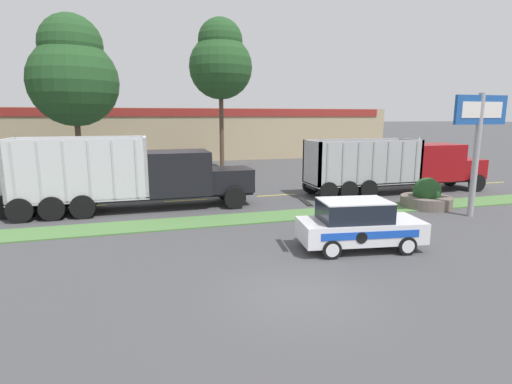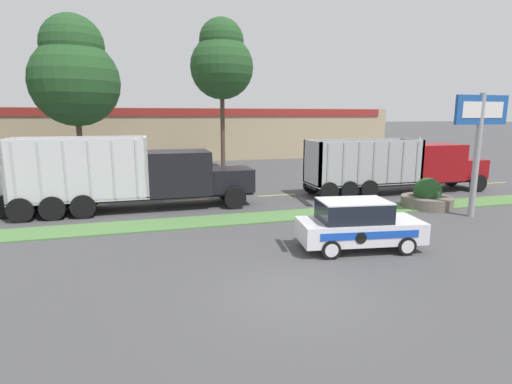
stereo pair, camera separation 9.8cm
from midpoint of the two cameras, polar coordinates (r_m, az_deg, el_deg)
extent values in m
plane|color=#474749|center=(11.06, 6.09, -14.31)|extent=(600.00, 600.00, 0.00)
cube|color=#517F42|center=(18.30, -3.35, -3.94)|extent=(120.00, 1.95, 0.06)
cube|color=yellow|center=(22.95, -23.34, -1.86)|extent=(2.40, 0.14, 0.01)
cube|color=yellow|center=(22.86, -9.81, -1.17)|extent=(2.40, 0.14, 0.01)
cube|color=yellow|center=(24.01, 3.10, -0.45)|extent=(2.40, 0.14, 0.01)
cube|color=yellow|center=(26.25, 14.32, 0.19)|extent=(2.40, 0.14, 0.01)
cube|color=yellow|center=(29.32, 23.49, 0.71)|extent=(2.40, 0.14, 0.01)
cube|color=yellow|center=(32.99, 30.77, 1.12)|extent=(2.40, 0.14, 0.01)
cube|color=black|center=(21.14, -15.99, -0.62)|extent=(11.55, 1.42, 0.18)
cube|color=black|center=(21.50, -3.65, 1.83)|extent=(2.29, 2.12, 1.20)
cube|color=#B7B7BC|center=(21.77, -0.63, 1.96)|extent=(0.06, 1.81, 1.02)
cube|color=black|center=(21.03, -10.83, 2.80)|extent=(3.08, 2.59, 2.18)
cube|color=black|center=(21.17, -6.65, 4.02)|extent=(0.04, 2.20, 0.98)
cylinder|color=silver|center=(20.04, -15.35, 4.05)|extent=(0.14, 0.14, 1.27)
cube|color=silver|center=(21.30, -23.23, -0.59)|extent=(6.19, 2.59, 0.12)
cube|color=silver|center=(20.90, -15.30, 3.70)|extent=(0.16, 2.59, 2.88)
cube|color=silver|center=(21.69, -31.43, 2.75)|extent=(0.16, 2.59, 2.88)
cube|color=silver|center=(19.89, -23.96, 2.81)|extent=(6.19, 0.16, 2.88)
cube|color=silver|center=(22.28, -23.13, 3.64)|extent=(6.19, 0.16, 2.88)
cube|color=#BCBCC1|center=(20.32, -31.20, 2.33)|extent=(0.10, 0.04, 2.74)
cube|color=#BCBCC1|center=(20.07, -28.37, 2.51)|extent=(0.10, 0.04, 2.74)
cube|color=#BCBCC1|center=(19.87, -25.47, 2.69)|extent=(0.10, 0.04, 2.74)
cube|color=#BCBCC1|center=(19.73, -22.51, 2.86)|extent=(0.10, 0.04, 2.74)
cube|color=#BCBCC1|center=(19.63, -19.53, 3.03)|extent=(0.10, 0.04, 2.74)
cube|color=#BCBCC1|center=(19.59, -16.51, 3.19)|extent=(0.10, 0.04, 2.74)
cylinder|color=black|center=(20.41, -2.86, -0.87)|extent=(1.12, 0.30, 1.12)
cylinder|color=black|center=(22.86, -4.31, 0.37)|extent=(1.12, 0.30, 1.12)
cylinder|color=black|center=(20.61, -30.50, -2.26)|extent=(1.12, 0.30, 1.12)
cylinder|color=black|center=(23.03, -28.96, -0.88)|extent=(1.12, 0.30, 1.12)
cylinder|color=black|center=(20.31, -26.96, -2.11)|extent=(1.12, 0.30, 1.12)
cylinder|color=black|center=(22.77, -25.78, -0.72)|extent=(1.12, 0.30, 1.12)
cylinder|color=black|center=(20.09, -23.33, -1.94)|extent=(1.12, 0.30, 1.12)
cylinder|color=black|center=(22.57, -22.54, -0.56)|extent=(1.12, 0.30, 1.12)
cube|color=black|center=(26.26, 19.82, 1.28)|extent=(11.83, 1.28, 0.18)
cube|color=maroon|center=(29.33, 27.82, 3.00)|extent=(1.91, 1.91, 1.23)
cube|color=#B7B7BC|center=(30.01, 29.19, 3.03)|extent=(0.06, 1.63, 1.04)
cube|color=maroon|center=(27.57, 24.04, 3.94)|extent=(3.22, 2.32, 2.23)
cube|color=black|center=(28.60, 26.62, 4.74)|extent=(0.04, 1.97, 1.00)
cylinder|color=silver|center=(25.84, 22.33, 5.47)|extent=(0.14, 0.14, 1.61)
cube|color=#ADADB2|center=(24.83, 15.02, 1.39)|extent=(6.71, 2.32, 0.12)
cube|color=#ADADB2|center=(26.50, 21.26, 4.35)|extent=(0.16, 2.32, 2.52)
cube|color=#ADADB2|center=(23.15, 8.18, 4.15)|extent=(0.16, 2.32, 2.52)
cube|color=#ADADB2|center=(23.75, 16.50, 3.98)|extent=(6.71, 0.16, 2.52)
cube|color=#ADADB2|center=(25.59, 13.92, 4.57)|extent=(6.71, 0.16, 2.52)
cube|color=#99999E|center=(22.26, 10.36, 3.82)|extent=(0.10, 0.04, 2.40)
cube|color=#99999E|center=(22.70, 12.54, 3.87)|extent=(0.10, 0.04, 2.40)
cube|color=#99999E|center=(23.17, 14.63, 3.91)|extent=(0.10, 0.04, 2.40)
cube|color=#99999E|center=(23.67, 16.63, 3.95)|extent=(0.10, 0.04, 2.40)
cube|color=#99999E|center=(24.19, 18.55, 3.98)|extent=(0.10, 0.04, 2.40)
cube|color=#99999E|center=(24.75, 20.39, 4.00)|extent=(0.10, 0.04, 2.40)
cube|color=#99999E|center=(25.32, 22.14, 4.02)|extent=(0.10, 0.04, 2.40)
cylinder|color=black|center=(28.62, 29.25, 1.10)|extent=(1.09, 0.30, 1.09)
cylinder|color=black|center=(30.25, 26.21, 1.82)|extent=(1.09, 0.30, 1.09)
cylinder|color=black|center=(22.57, 10.46, 0.05)|extent=(1.09, 0.30, 1.09)
cylinder|color=black|center=(24.61, 8.11, 1.01)|extent=(1.09, 0.30, 1.09)
cylinder|color=black|center=(23.16, 13.27, 0.21)|extent=(1.09, 0.30, 1.09)
cylinder|color=black|center=(25.14, 10.75, 1.13)|extent=(1.09, 0.30, 1.09)
cylinder|color=black|center=(23.80, 15.94, 0.36)|extent=(1.09, 0.30, 1.09)
cylinder|color=black|center=(25.73, 13.27, 1.25)|extent=(1.09, 0.30, 1.09)
cube|color=silver|center=(22.69, -31.31, 1.04)|extent=(1.86, 2.00, 1.42)
cube|color=#B7B7BC|center=(22.45, -28.94, 1.17)|extent=(0.06, 1.70, 1.21)
cylinder|color=black|center=(21.70, -31.89, -1.80)|extent=(1.12, 0.30, 1.12)
cylinder|color=black|center=(23.97, -30.37, -0.60)|extent=(1.12, 0.30, 1.12)
cube|color=white|center=(14.72, 14.75, -5.29)|extent=(4.52, 2.37, 0.73)
cube|color=black|center=(14.44, 13.94, -2.65)|extent=(2.57, 1.90, 0.68)
cube|color=white|center=(14.37, 14.00, -1.24)|extent=(2.57, 1.90, 0.04)
cube|color=black|center=(13.79, 7.06, -1.33)|extent=(0.39, 1.46, 0.03)
cube|color=blue|center=(13.90, 16.22, -6.01)|extent=(3.42, 0.48, 0.26)
cylinder|color=black|center=(13.79, 14.98, -6.39)|extent=(0.40, 0.06, 0.40)
cylinder|color=black|center=(14.66, 20.86, -7.22)|extent=(0.67, 0.29, 0.65)
cylinder|color=silver|center=(14.57, 21.06, -7.34)|extent=(0.45, 0.07, 0.46)
cylinder|color=black|center=(16.12, 17.91, -5.42)|extent=(0.67, 0.29, 0.65)
cylinder|color=silver|center=(16.21, 17.75, -5.32)|extent=(0.45, 0.07, 0.46)
cylinder|color=black|center=(13.59, 10.84, -8.09)|extent=(0.67, 0.29, 0.65)
cylinder|color=silver|center=(13.50, 10.98, -8.23)|extent=(0.45, 0.07, 0.46)
cylinder|color=black|center=(15.15, 8.72, -6.03)|extent=(0.67, 0.29, 0.65)
cylinder|color=silver|center=(15.25, 8.61, -5.92)|extent=(0.45, 0.07, 0.46)
cylinder|color=#9E9EA3|center=(21.14, 29.11, 4.49)|extent=(0.28, 0.28, 5.71)
cube|color=#1E51A3|center=(21.06, 29.64, 10.17)|extent=(2.78, 0.16, 1.31)
cube|color=white|center=(21.00, 29.81, 10.15)|extent=(2.23, 0.02, 0.72)
cylinder|color=#6B6056|center=(22.59, 23.30, -1.31)|extent=(2.55, 2.55, 0.58)
sphere|color=#234C23|center=(22.48, 23.41, 0.11)|extent=(1.40, 1.40, 1.40)
cube|color=tan|center=(48.19, -8.33, 8.38)|extent=(42.84, 12.00, 5.50)
cube|color=maroon|center=(42.16, -7.29, 11.21)|extent=(40.70, 0.10, 0.80)
cylinder|color=brown|center=(34.42, -23.75, 6.58)|extent=(0.43, 0.43, 5.39)
sphere|color=#234C23|center=(34.46, -24.34, 14.08)|extent=(6.65, 6.65, 6.65)
sphere|color=#234C23|center=(34.76, -24.70, 18.45)|extent=(4.65, 4.65, 4.65)
cylinder|color=brown|center=(35.13, -4.70, 9.05)|extent=(0.38, 0.38, 7.27)
sphere|color=#234C23|center=(35.35, -4.83, 17.34)|extent=(5.33, 5.33, 5.33)
sphere|color=#234C23|center=(35.66, -4.89, 20.74)|extent=(3.73, 3.73, 3.73)
camera|label=1|loc=(0.05, -89.85, 0.03)|focal=28.00mm
camera|label=2|loc=(0.05, 90.15, -0.03)|focal=28.00mm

